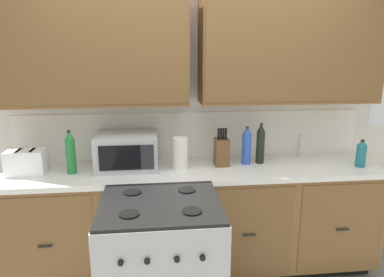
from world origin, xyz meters
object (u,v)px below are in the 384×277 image
paper_towel_roll (180,153)px  bottle_teal (361,153)px  bottle_dark (260,144)px  bottle_green (71,153)px  stove_range (162,268)px  microwave (127,151)px  bottle_blue (247,146)px  knife_block (222,151)px  toaster (27,162)px

paper_towel_roll → bottle_teal: 1.46m
bottle_dark → bottle_green: (-1.50, -0.09, -0.00)m
stove_range → microwave: microwave is taller
paper_towel_roll → bottle_blue: bottle_blue is taller
microwave → bottle_green: (-0.42, -0.08, 0.02)m
knife_block → bottle_blue: (0.21, 0.01, 0.04)m
stove_range → bottle_green: 1.10m
paper_towel_roll → bottle_teal: (1.45, -0.09, -0.02)m
toaster → bottle_dark: bottle_dark is taller
bottle_dark → microwave: bearing=-179.4°
bottle_green → bottle_blue: bearing=3.4°
stove_range → bottle_green: (-0.66, 0.61, 0.63)m
bottle_blue → toaster: bearing=-177.7°
toaster → bottle_green: bearing=-2.3°
knife_block → bottle_blue: 0.21m
stove_range → paper_towel_roll: paper_towel_roll is taller
microwave → bottle_teal: microwave is taller
bottle_dark → stove_range: bearing=-140.5°
toaster → bottle_dark: bearing=2.4°
bottle_blue → bottle_green: 1.39m
bottle_dark → bottle_blue: size_ratio=1.07×
knife_block → paper_towel_roll: bearing=-168.3°
microwave → paper_towel_roll: bearing=-10.4°
toaster → knife_block: size_ratio=0.90×
microwave → bottle_green: bearing=-169.2°
stove_range → toaster: (-0.99, 0.62, 0.56)m
microwave → bottle_blue: 0.97m
microwave → bottle_blue: size_ratio=1.52×
bottle_blue → stove_range: bearing=-136.5°
stove_range → bottle_teal: bearing=17.7°
stove_range → microwave: 0.95m
bottle_dark → bottle_blue: 0.12m
stove_range → bottle_teal: bottle_teal is taller
toaster → bottle_dark: size_ratio=0.83×
toaster → bottle_dark: (1.83, 0.08, 0.07)m
toaster → bottle_blue: 1.72m
microwave → bottle_dark: 1.09m
paper_towel_roll → bottle_dark: bottle_dark is taller
stove_range → knife_block: size_ratio=3.06×
microwave → bottle_green: 0.42m
microwave → bottle_green: bottle_green is taller
toaster → microwave: bearing=5.0°
bottle_blue → bottle_green: bearing=-176.6°
toaster → bottle_blue: bearing=2.3°
toaster → bottle_teal: size_ratio=1.25×
microwave → bottle_dark: bottle_dark is taller
bottle_dark → bottle_teal: bottle_dark is taller
bottle_teal → bottle_dark: bearing=167.3°
stove_range → bottle_dark: (0.84, 0.70, 0.63)m
bottle_dark → bottle_green: 1.51m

